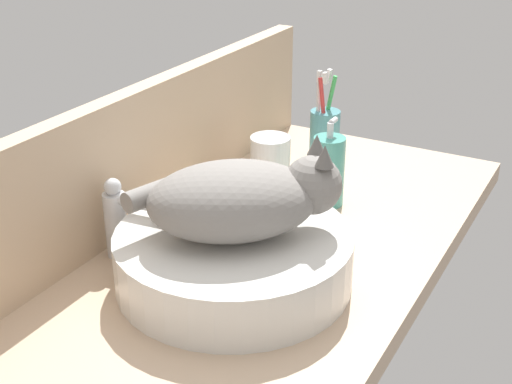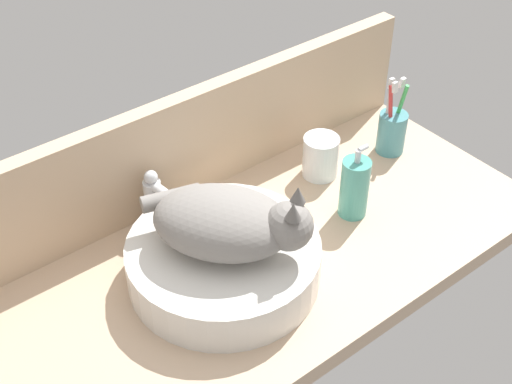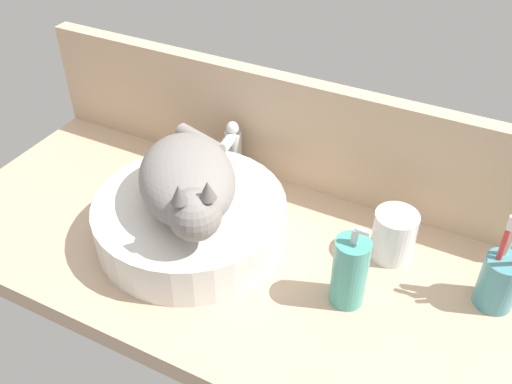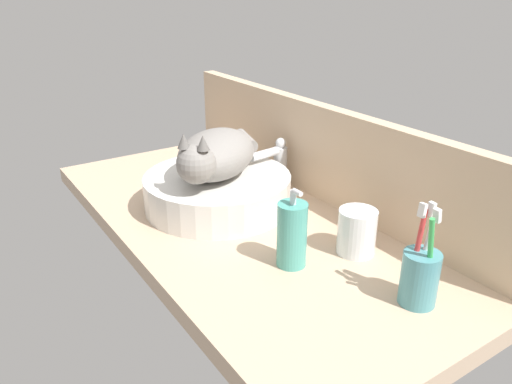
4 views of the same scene
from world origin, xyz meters
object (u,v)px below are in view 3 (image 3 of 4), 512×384
(sink_basin, at_px, (191,219))
(faucet, at_px, (231,150))
(water_glass, at_px, (393,238))
(cat, at_px, (188,182))
(soap_dispenser, at_px, (350,271))
(toothbrush_cup, at_px, (500,280))

(sink_basin, bearing_deg, faucet, 95.98)
(faucet, height_order, water_glass, faucet)
(cat, distance_m, water_glass, 0.38)
(soap_dispenser, relative_size, toothbrush_cup, 0.88)
(soap_dispenser, bearing_deg, faucet, 148.18)
(faucet, relative_size, toothbrush_cup, 0.73)
(cat, xyz_separation_m, toothbrush_cup, (0.53, 0.10, -0.09))
(soap_dispenser, height_order, water_glass, soap_dispenser)
(soap_dispenser, distance_m, toothbrush_cup, 0.25)
(sink_basin, height_order, faucet, faucet)
(faucet, bearing_deg, sink_basin, -84.02)
(faucet, bearing_deg, toothbrush_cup, -10.52)
(sink_basin, height_order, soap_dispenser, soap_dispenser)
(cat, distance_m, soap_dispenser, 0.32)
(toothbrush_cup, distance_m, water_glass, 0.19)
(soap_dispenser, bearing_deg, cat, 179.02)
(soap_dispenser, relative_size, water_glass, 1.74)
(soap_dispenser, bearing_deg, sink_basin, 177.23)
(cat, bearing_deg, water_glass, 21.33)
(water_glass, bearing_deg, cat, -158.67)
(sink_basin, bearing_deg, cat, -47.56)
(sink_basin, distance_m, faucet, 0.20)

